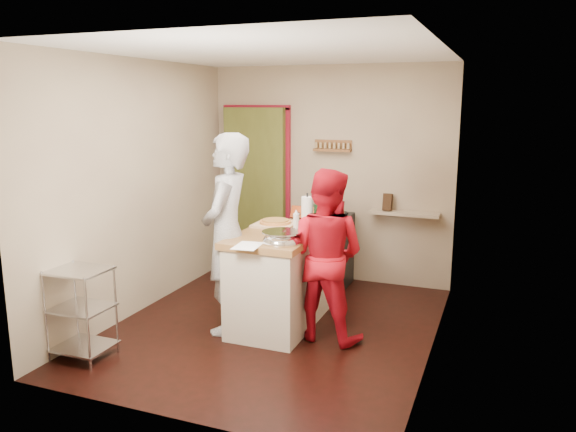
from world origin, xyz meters
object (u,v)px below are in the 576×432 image
object	(u,v)px
person_stripe	(227,234)
wire_shelving	(81,309)
stove	(324,249)
island	(280,276)
person_red	(325,255)

from	to	relation	value
person_stripe	wire_shelving	bearing A→B (deg)	-50.25
stove	person_stripe	xyz separation A→B (m)	(-0.44, -1.62, 0.50)
wire_shelving	island	size ratio (longest dim) A/B	0.58
stove	wire_shelving	xyz separation A→B (m)	(-1.33, -2.62, -0.01)
person_stripe	stove	bearing A→B (deg)	155.75
island	stove	bearing A→B (deg)	88.92
wire_shelving	person_stripe	world-z (taller)	person_stripe
wire_shelving	island	world-z (taller)	island
wire_shelving	person_red	distance (m)	2.18
wire_shelving	person_red	world-z (taller)	person_red
wire_shelving	island	xyz separation A→B (m)	(1.30, 1.30, 0.06)
island	person_stripe	distance (m)	0.68
wire_shelving	stove	bearing A→B (deg)	63.15
island	person_red	bearing A→B (deg)	-15.26
wire_shelving	person_stripe	xyz separation A→B (m)	(0.88, 1.00, 0.51)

